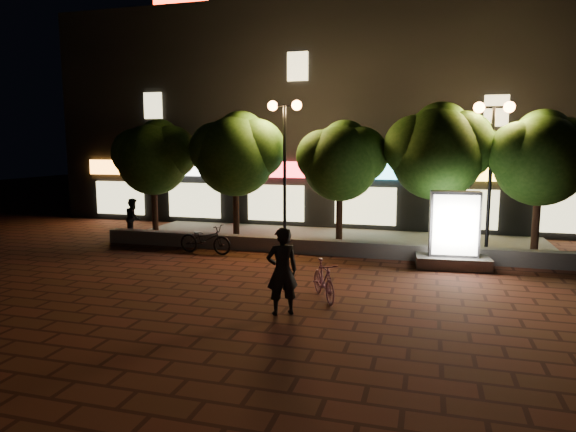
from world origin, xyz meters
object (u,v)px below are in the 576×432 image
(tree_mid, at_px, (342,158))
(rider, at_px, (282,271))
(tree_left, at_px, (237,151))
(street_lamp_left, at_px, (285,135))
(scooter_pink, at_px, (324,280))
(street_lamp_right, at_px, (492,138))
(scooter_parked, at_px, (205,239))
(ad_kiosk, at_px, (454,237))
(tree_right, at_px, (439,148))
(tree_far_left, at_px, (155,155))
(pedestrian, at_px, (133,218))
(tree_far_right, at_px, (542,155))

(tree_mid, xyz_separation_m, rider, (0.02, -7.65, -2.25))
(tree_left, xyz_separation_m, street_lamp_left, (1.95, -0.26, 0.58))
(scooter_pink, bearing_deg, street_lamp_right, 26.23)
(tree_left, bearing_deg, street_lamp_right, -1.68)
(tree_mid, bearing_deg, rider, -89.84)
(street_lamp_right, bearing_deg, tree_mid, 176.96)
(rider, distance_m, scooter_parked, 6.72)
(tree_left, height_order, scooter_parked, tree_left)
(street_lamp_left, distance_m, ad_kiosk, 6.91)
(tree_mid, xyz_separation_m, street_lamp_right, (4.95, -0.26, 0.68))
(street_lamp_left, xyz_separation_m, rider, (2.07, -7.38, -3.06))
(tree_left, distance_m, tree_right, 7.30)
(tree_far_left, distance_m, rider, 10.97)
(street_lamp_left, height_order, scooter_parked, street_lamp_left)
(tree_left, height_order, pedestrian, tree_left)
(tree_far_right, relative_size, pedestrian, 3.08)
(street_lamp_left, xyz_separation_m, scooter_parked, (-2.18, -2.20, -3.52))
(tree_left, height_order, scooter_pink, tree_left)
(street_lamp_right, relative_size, scooter_parked, 2.59)
(scooter_pink, bearing_deg, scooter_parked, 112.72)
(ad_kiosk, relative_size, rider, 1.20)
(tree_mid, height_order, scooter_pink, tree_mid)
(tree_right, bearing_deg, scooter_parked, -161.91)
(tree_mid, distance_m, street_lamp_right, 5.00)
(tree_right, relative_size, scooter_parked, 2.64)
(tree_mid, bearing_deg, scooter_parked, -149.81)
(tree_far_left, xyz_separation_m, street_lamp_left, (5.45, -0.26, 0.74))
(tree_far_right, height_order, scooter_pink, tree_far_right)
(tree_far_right, bearing_deg, tree_mid, -180.00)
(tree_right, distance_m, scooter_parked, 8.50)
(tree_right, bearing_deg, tree_left, -180.00)
(tree_far_right, bearing_deg, street_lamp_left, -178.24)
(ad_kiosk, height_order, pedestrian, ad_kiosk)
(tree_far_left, relative_size, pedestrian, 3.00)
(tree_right, xyz_separation_m, street_lamp_left, (-5.36, -0.26, 0.46))
(tree_far_left, xyz_separation_m, ad_kiosk, (11.30, -2.24, -2.35))
(tree_mid, bearing_deg, tree_far_right, 0.00)
(rider, relative_size, scooter_parked, 1.01)
(tree_left, bearing_deg, rider, -62.29)
(tree_mid, height_order, tree_far_right, tree_far_right)
(tree_far_left, height_order, ad_kiosk, tree_far_left)
(street_lamp_left, xyz_separation_m, scooter_pink, (2.73, -6.10, -3.55))
(tree_left, xyz_separation_m, tree_far_right, (10.50, -0.00, -0.08))
(street_lamp_right, distance_m, ad_kiosk, 3.74)
(ad_kiosk, bearing_deg, scooter_parked, -178.42)
(scooter_pink, bearing_deg, ad_kiosk, 24.06)
(tree_left, relative_size, rider, 2.52)
(street_lamp_left, distance_m, pedestrian, 6.81)
(street_lamp_right, bearing_deg, tree_far_right, 9.61)
(tree_right, relative_size, ad_kiosk, 2.18)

